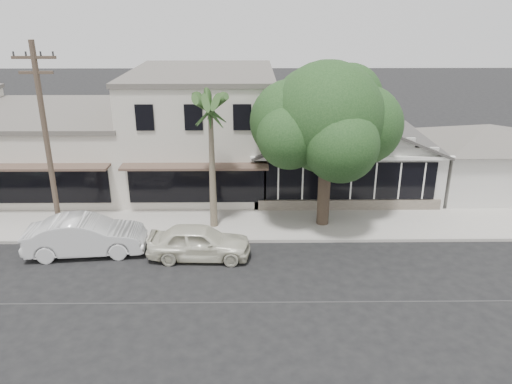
{
  "coord_description": "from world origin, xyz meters",
  "views": [
    {
      "loc": [
        -0.19,
        -15.77,
        10.41
      ],
      "look_at": [
        0.05,
        6.0,
        2.09
      ],
      "focal_mm": 35.0,
      "sensor_mm": 36.0,
      "label": 1
    }
  ],
  "objects_px": {
    "utility_pole": "(47,141)",
    "car_1": "(86,236)",
    "shade_tree": "(325,120)",
    "car_0": "(199,242)"
  },
  "relations": [
    {
      "from": "utility_pole",
      "to": "car_1",
      "type": "distance_m",
      "value": 4.42
    },
    {
      "from": "car_1",
      "to": "shade_tree",
      "type": "distance_m",
      "value": 11.99
    },
    {
      "from": "car_0",
      "to": "car_1",
      "type": "relative_size",
      "value": 0.86
    },
    {
      "from": "utility_pole",
      "to": "car_1",
      "type": "height_order",
      "value": "utility_pole"
    },
    {
      "from": "car_1",
      "to": "shade_tree",
      "type": "relative_size",
      "value": 0.64
    },
    {
      "from": "utility_pole",
      "to": "shade_tree",
      "type": "xyz_separation_m",
      "value": [
        12.29,
        1.78,
        0.51
      ]
    },
    {
      "from": "utility_pole",
      "to": "car_1",
      "type": "xyz_separation_m",
      "value": [
        1.57,
        -1.22,
        -3.94
      ]
    },
    {
      "from": "car_0",
      "to": "car_1",
      "type": "bearing_deg",
      "value": 86.97
    },
    {
      "from": "utility_pole",
      "to": "car_1",
      "type": "bearing_deg",
      "value": -37.73
    },
    {
      "from": "car_1",
      "to": "shade_tree",
      "type": "height_order",
      "value": "shade_tree"
    }
  ]
}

